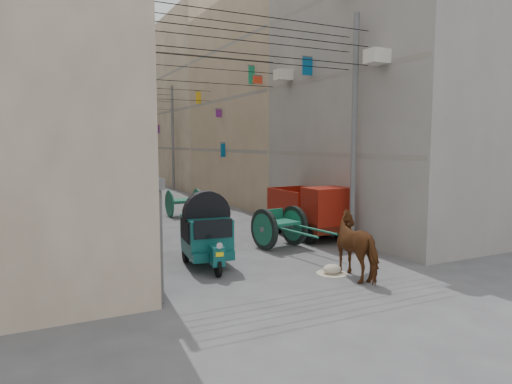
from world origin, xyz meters
TOP-DOWN VIEW (x-y plane):
  - ground at (0.00, 0.00)m, footprint 140.00×140.00m
  - building_row_left at (-8.00, 34.13)m, footprint 8.00×62.00m
  - building_row_right at (8.00, 34.13)m, footprint 8.00×62.00m
  - end_cap_building at (0.00, 66.00)m, footprint 22.00×10.00m
  - shutters_left at (-3.92, 10.38)m, footprint 0.18×14.40m
  - signboards at (-0.01, 21.66)m, footprint 8.22×40.52m
  - ac_units at (3.65, 7.67)m, footprint 0.70×6.55m
  - utility_poles at (0.00, 17.00)m, footprint 7.40×22.20m
  - overhead_cables at (0.00, 14.40)m, footprint 7.40×22.52m
  - auto_rickshaw at (-1.84, 5.95)m, footprint 1.58×2.49m
  - tonga_cart at (1.30, 7.11)m, footprint 1.66×3.26m
  - mini_truck at (3.21, 7.81)m, footprint 1.68×3.64m
  - second_cart at (0.37, 15.25)m, footprint 1.53×1.36m
  - feed_sack at (1.00, 3.57)m, footprint 0.54×0.44m
  - horse at (1.50, 3.00)m, footprint 1.07×2.13m
  - distant_car_white at (-0.53, 19.75)m, footprint 2.33×4.08m
  - distant_car_grey at (0.66, 29.93)m, footprint 1.20×3.30m
  - distant_car_green at (-0.84, 40.73)m, footprint 2.61×4.86m

SIDE VIEW (x-z plane):
  - ground at x=0.00m, z-range 0.00..0.00m
  - feed_sack at x=1.00m, z-range 0.00..0.27m
  - distant_car_grey at x=0.66m, z-range 0.00..1.08m
  - distant_car_white at x=-0.53m, z-range 0.00..1.31m
  - distant_car_green at x=-0.84m, z-range 0.00..1.34m
  - second_cart at x=0.37m, z-range 0.04..1.38m
  - tonga_cart at x=1.30m, z-range 0.03..1.44m
  - horse at x=1.50m, z-range 0.00..1.75m
  - mini_truck at x=3.21m, z-range -0.04..1.99m
  - auto_rickshaw at x=-1.84m, z-range 0.15..1.87m
  - shutters_left at x=-3.92m, z-range 0.06..2.93m
  - signboards at x=-0.01m, z-range 0.59..6.27m
  - utility_poles at x=0.00m, z-range 0.00..8.00m
  - building_row_left at x=-8.00m, z-range -0.54..13.46m
  - building_row_right at x=8.00m, z-range -0.54..13.46m
  - end_cap_building at x=0.00m, z-range 0.00..13.00m
  - overhead_cables at x=0.00m, z-range 6.20..7.33m
  - ac_units at x=3.65m, z-range 5.76..9.11m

